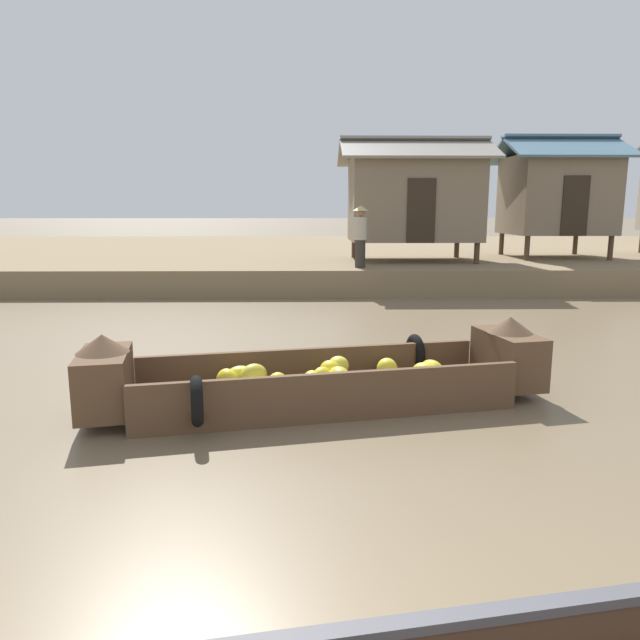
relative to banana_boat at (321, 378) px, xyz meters
name	(u,v)px	position (x,y,z in m)	size (l,w,h in m)	color
ground_plane	(345,325)	(0.59, 4.88, -0.32)	(300.00, 300.00, 0.00)	#726047
riverbank_strip	(326,255)	(0.59, 18.46, 0.03)	(160.00, 20.00, 0.72)	#7F6B4C
banana_boat	(321,378)	(0.00, 0.00, 0.00)	(5.42, 2.48, 0.96)	brown
stilt_house_left	(413,197)	(3.02, 11.54, 2.31)	(4.49, 3.26, 3.70)	#4C3826
stilt_house_mid_left	(557,193)	(7.91, 12.76, 2.47)	(3.71, 3.36, 3.91)	#4C3826
vendor_person	(360,233)	(1.24, 9.32, 1.32)	(0.44, 0.44, 1.66)	#332D28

